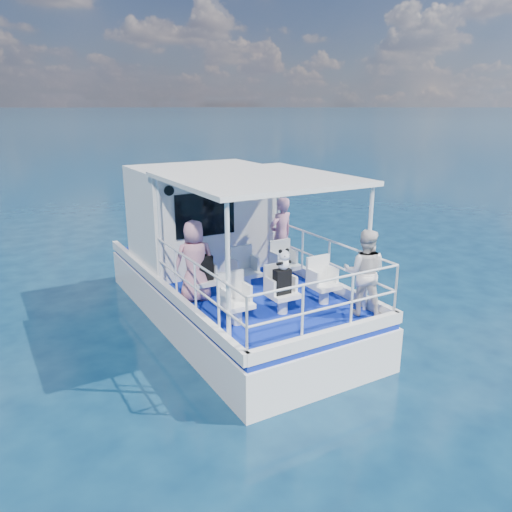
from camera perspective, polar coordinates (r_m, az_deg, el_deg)
The scene contains 20 objects.
ground at distance 10.02m, azimuth -0.51°, elevation -9.07°, with size 2000.00×2000.00×0.00m, color #08233D.
hull at distance 10.82m, azimuth -3.13°, elevation -7.05°, with size 3.00×7.00×1.60m, color white.
deck at distance 10.50m, azimuth -3.21°, elevation -2.81°, with size 2.90×6.90×0.10m, color navy.
cabin at distance 11.32m, azimuth -6.29°, elevation 4.62°, with size 2.85×2.00×2.20m, color white.
canopy at distance 8.92m, azimuth 0.08°, elevation 8.87°, with size 3.00×3.20×0.08m, color white.
canopy_posts at distance 9.11m, azimuth 0.23°, elevation 1.71°, with size 2.77×2.97×2.20m.
railings at distance 9.02m, azimuth 1.27°, elevation -2.44°, with size 2.84×3.59×1.00m, color white, non-canonical shape.
seat_port_fwd at distance 9.38m, azimuth -5.93°, elevation -3.77°, with size 0.48×0.46×0.38m, color white.
seat_center_fwd at distance 9.76m, azimuth -1.10°, elevation -2.86°, with size 0.48×0.46×0.38m, color white.
seat_stbd_fwd at distance 10.20m, azimuth 3.33°, elevation -2.00°, with size 0.48×0.46×0.38m, color white.
seat_port_aft at distance 8.29m, azimuth -2.21°, elevation -6.53°, with size 0.48×0.46×0.38m, color white.
seat_center_aft at distance 8.71m, azimuth 3.05°, elevation -5.35°, with size 0.48×0.46×0.38m, color white.
seat_stbd_aft at distance 9.20m, azimuth 7.77°, elevation -4.25°, with size 0.48×0.46×0.38m, color white.
passenger_port_fwd at distance 9.15m, azimuth -7.03°, elevation -0.58°, with size 0.57×0.40×1.52m, color #CC8497.
passenger_stbd_fwd at distance 10.64m, azimuth 2.86°, elevation 2.36°, with size 0.60×0.39×1.64m, color pink.
passenger_stbd_aft at distance 8.70m, azimuth 12.31°, elevation -1.83°, with size 0.73×0.57×1.50m, color silver.
backpack_port at distance 9.22m, azimuth -6.13°, elevation -1.38°, with size 0.35×0.20×0.46m, color black.
backpack_center at distance 8.52m, azimuth 3.00°, elevation -2.93°, with size 0.29×0.16×0.44m, color black.
compact_camera at distance 9.15m, azimuth -6.30°, elevation 0.20°, with size 0.11×0.06×0.06m, color black.
panda at distance 8.40m, azimuth 3.18°, elevation -0.37°, with size 0.23×0.19×0.36m, color white, non-canonical shape.
Camera 1 is at (-4.42, -7.85, 4.38)m, focal length 35.00 mm.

